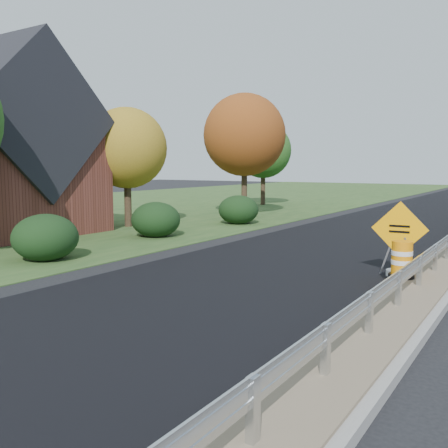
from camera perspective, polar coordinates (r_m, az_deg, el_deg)
The scene contains 11 objects.
ground at distance 16.65m, azimuth 24.08°, elevation -4.42°, with size 140.00×140.00×0.00m, color black.
grass_verge_near at distance 37.28m, azimuth -12.44°, elevation 1.87°, with size 30.00×120.00×0.03m, color #2A481F.
milled_overlay at distance 27.22m, azimuth 18.12°, elevation -0.05°, with size 7.20×120.00×0.01m, color black.
hedge_south at distance 16.95m, azimuth -19.75°, elevation -1.43°, with size 2.09×2.09×1.52m, color black.
hedge_mid at distance 21.43m, azimuth -7.79°, elevation 0.52°, with size 2.09×2.09×1.52m, color black.
hedge_north at distance 26.00m, azimuth 1.66°, elevation 1.65°, with size 2.09×2.09×1.52m, color black.
tree_near_yellow at distance 25.16m, azimuth -11.06°, elevation 8.49°, with size 3.96×3.96×5.88m.
tree_near_red at distance 30.42m, azimuth 2.35°, elevation 10.11°, with size 4.95×4.95×7.35m.
tree_near_back at distance 38.83m, azimuth 4.52°, elevation 8.39°, with size 4.29×4.29×6.37m.
caution_sign at distance 14.53m, azimuth 19.31°, elevation -3.64°, with size 1.51×0.63×2.08m.
barrel_median_near at distance 13.34m, azimuth 19.65°, elevation -3.91°, with size 0.63×0.63×0.93m.
Camera 1 is at (2.35, -16.20, 3.03)m, focal length 40.00 mm.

